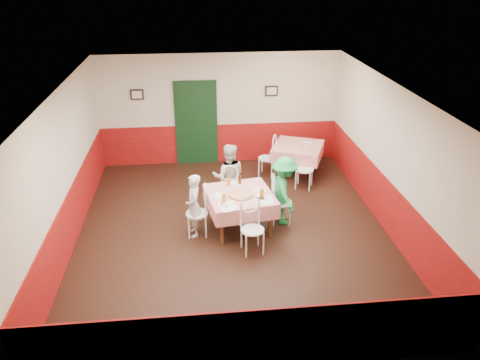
{
  "coord_description": "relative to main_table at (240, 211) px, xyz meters",
  "views": [
    {
      "loc": [
        -0.68,
        -7.86,
        4.83
      ],
      "look_at": [
        0.15,
        0.06,
        1.05
      ],
      "focal_mm": 35.0,
      "sensor_mm": 36.0,
      "label": 1
    }
  ],
  "objects": [
    {
      "name": "pizza",
      "position": [
        0.01,
        -0.08,
        0.4
      ],
      "size": [
        0.52,
        0.52,
        0.03
      ],
      "primitive_type": "cylinder",
      "rotation": [
        0.0,
        0.0,
        0.16
      ],
      "color": "#B74723",
      "rests_on": "main_table"
    },
    {
      "name": "front_wall",
      "position": [
        -0.15,
        -3.56,
        1.02
      ],
      "size": [
        6.0,
        0.1,
        2.8
      ],
      "primitive_type": "cube",
      "color": "beige",
      "rests_on": "ground"
    },
    {
      "name": "chair_second_a",
      "position": [
        0.91,
        2.41,
        0.08
      ],
      "size": [
        0.55,
        0.55,
        0.9
      ],
      "primitive_type": null,
      "rotation": [
        0.0,
        0.0,
        -1.97
      ],
      "color": "white",
      "rests_on": "ground"
    },
    {
      "name": "ceiling",
      "position": [
        -0.15,
        -0.06,
        2.42
      ],
      "size": [
        7.0,
        7.0,
        0.0
      ],
      "primitive_type": "plane",
      "color": "white",
      "rests_on": "back_wall"
    },
    {
      "name": "shaker_b",
      "position": [
        -0.31,
        -0.52,
        0.43
      ],
      "size": [
        0.04,
        0.04,
        0.09
      ],
      "primitive_type": "cylinder",
      "rotation": [
        0.0,
        0.0,
        0.16
      ],
      "color": "silver",
      "rests_on": "main_table"
    },
    {
      "name": "second_table",
      "position": [
        1.66,
        2.41,
        0.0
      ],
      "size": [
        1.47,
        1.47,
        0.77
      ],
      "primitive_type": "cube",
      "rotation": [
        0.0,
        0.0,
        -0.4
      ],
      "color": "red",
      "rests_on": "ground"
    },
    {
      "name": "plate_left",
      "position": [
        -0.42,
        -0.05,
        0.39
      ],
      "size": [
        0.29,
        0.29,
        0.01
      ],
      "primitive_type": "cylinder",
      "rotation": [
        0.0,
        0.0,
        0.16
      ],
      "color": "white",
      "rests_on": "main_table"
    },
    {
      "name": "wainscot_back",
      "position": [
        -0.15,
        3.42,
        0.12
      ],
      "size": [
        6.0,
        0.03,
        1.0
      ],
      "primitive_type": "cube",
      "color": "maroon",
      "rests_on": "ground"
    },
    {
      "name": "menu_right",
      "position": [
        0.44,
        -0.29,
        0.39
      ],
      "size": [
        0.32,
        0.41,
        0.0
      ],
      "primitive_type": "cube",
      "rotation": [
        0.0,
        0.0,
        -0.05
      ],
      "color": "white",
      "rests_on": "main_table"
    },
    {
      "name": "chair_second_b",
      "position": [
        1.66,
        1.66,
        0.08
      ],
      "size": [
        0.55,
        0.55,
        0.9
      ],
      "primitive_type": null,
      "rotation": [
        0.0,
        0.0,
        -0.4
      ],
      "color": "white",
      "rests_on": "ground"
    },
    {
      "name": "floor",
      "position": [
        -0.15,
        -0.06,
        -0.38
      ],
      "size": [
        7.0,
        7.0,
        0.0
      ],
      "primitive_type": "plane",
      "color": "black",
      "rests_on": "ground"
    },
    {
      "name": "chair_near",
      "position": [
        0.14,
        -0.84,
        0.08
      ],
      "size": [
        0.48,
        0.48,
        0.9
      ],
      "primitive_type": null,
      "rotation": [
        0.0,
        0.0,
        0.15
      ],
      "color": "white",
      "rests_on": "ground"
    },
    {
      "name": "picture_right",
      "position": [
        1.15,
        3.39,
        1.48
      ],
      "size": [
        0.32,
        0.03,
        0.26
      ],
      "primitive_type": "cube",
      "color": "black",
      "rests_on": "back_wall"
    },
    {
      "name": "shaker_c",
      "position": [
        -0.37,
        -0.44,
        0.43
      ],
      "size": [
        0.04,
        0.04,
        0.09
      ],
      "primitive_type": "cylinder",
      "rotation": [
        0.0,
        0.0,
        0.16
      ],
      "color": "#B23319",
      "rests_on": "main_table"
    },
    {
      "name": "glass_a",
      "position": [
        -0.33,
        -0.28,
        0.46
      ],
      "size": [
        0.09,
        0.09,
        0.15
      ],
      "primitive_type": "cylinder",
      "rotation": [
        0.0,
        0.0,
        0.16
      ],
      "color": "#BF7219",
      "rests_on": "main_table"
    },
    {
      "name": "wainscot_left",
      "position": [
        -3.14,
        -0.06,
        0.12
      ],
      "size": [
        0.03,
        7.0,
        1.0
      ],
      "primitive_type": "cube",
      "color": "maroon",
      "rests_on": "ground"
    },
    {
      "name": "back_wall",
      "position": [
        -0.15,
        3.44,
        1.02
      ],
      "size": [
        6.0,
        0.1,
        2.8
      ],
      "primitive_type": "cube",
      "color": "beige",
      "rests_on": "ground"
    },
    {
      "name": "menu_left",
      "position": [
        -0.27,
        -0.48,
        0.39
      ],
      "size": [
        0.4,
        0.47,
        0.0
      ],
      "primitive_type": "cube",
      "rotation": [
        0.0,
        0.0,
        0.3
      ],
      "color": "white",
      "rests_on": "main_table"
    },
    {
      "name": "diner_left",
      "position": [
        -0.89,
        -0.14,
        0.25
      ],
      "size": [
        0.34,
        0.48,
        1.25
      ],
      "primitive_type": "imported",
      "rotation": [
        0.0,
        0.0,
        -1.49
      ],
      "color": "gray",
      "rests_on": "ground"
    },
    {
      "name": "picture_left",
      "position": [
        -2.15,
        3.39,
        1.48
      ],
      "size": [
        0.32,
        0.03,
        0.26
      ],
      "primitive_type": "cube",
      "color": "black",
      "rests_on": "back_wall"
    },
    {
      "name": "beer_bottle",
      "position": [
        0.04,
        0.42,
        0.5
      ],
      "size": [
        0.07,
        0.07,
        0.24
      ],
      "primitive_type": "cylinder",
      "rotation": [
        0.0,
        0.0,
        0.16
      ],
      "color": "#381C0A",
      "rests_on": "main_table"
    },
    {
      "name": "left_wall",
      "position": [
        -3.15,
        -0.06,
        1.02
      ],
      "size": [
        0.1,
        7.0,
        2.8
      ],
      "primitive_type": "cube",
      "color": "beige",
      "rests_on": "ground"
    },
    {
      "name": "glass_b",
      "position": [
        0.4,
        -0.14,
        0.46
      ],
      "size": [
        0.09,
        0.09,
        0.15
      ],
      "primitive_type": "cylinder",
      "rotation": [
        0.0,
        0.0,
        0.16
      ],
      "color": "#BF7219",
      "rests_on": "main_table"
    },
    {
      "name": "wainscot_right",
      "position": [
        2.83,
        -0.06,
        0.12
      ],
      "size": [
        0.03,
        7.0,
        1.0
      ],
      "primitive_type": "cube",
      "color": "maroon",
      "rests_on": "ground"
    },
    {
      "name": "chair_right",
      "position": [
        0.84,
        0.14,
        0.08
      ],
      "size": [
        0.45,
        0.45,
        0.9
      ],
      "primitive_type": null,
      "rotation": [
        0.0,
        0.0,
        1.51
      ],
      "color": "white",
      "rests_on": "ground"
    },
    {
      "name": "thermostat",
      "position": [
        -2.05,
        3.39,
        1.12
      ],
      "size": [
        0.1,
        0.03,
        0.1
      ],
      "primitive_type": "cube",
      "color": "white",
      "rests_on": "back_wall"
    },
    {
      "name": "main_table",
      "position": [
        0.0,
        0.0,
        0.0
      ],
      "size": [
        1.4,
        1.4,
        0.77
      ],
      "primitive_type": "cube",
      "rotation": [
        0.0,
        0.0,
        0.16
      ],
      "color": "red",
      "rests_on": "ground"
    },
    {
      "name": "chair_far",
      "position": [
        -0.14,
        0.84,
        0.08
      ],
      "size": [
        0.42,
        0.42,
        0.9
      ],
      "primitive_type": null,
      "rotation": [
        0.0,
        0.0,
        3.14
      ],
      "color": "white",
      "rests_on": "ground"
    },
    {
      "name": "diner_right",
      "position": [
        0.89,
        0.14,
        0.33
      ],
      "size": [
        0.6,
        0.95,
        1.41
      ],
      "primitive_type": "imported",
      "rotation": [
        0.0,
        0.0,
        1.66
      ],
      "color": "gray",
      "rests_on": "ground"
    },
    {
      "name": "chair_left",
      "position": [
        -0.84,
        -0.14,
        0.08
      ],
      "size": [
        0.42,
        0.42,
        0.9
      ],
      "primitive_type": null,
      "rotation": [
        0.0,
        0.0,
        -1.58
      ],
      "color": "white",
      "rests_on": "ground"
    },
    {
      "name": "plate_far",
      "position": [
        -0.07,
        0.43,
        0.39
      ],
      "size": [
        0.29,
        0.29,
        0.01
      ],
      "primitive_type": "cylinder",
      "rotation": [
        0.0,
        0.0,
        0.16
      ],
      "color": "white",
      "rests_on": "main_table"
    },
    {
      "name": "glass_c",
      "position": [
        -0.19,
        0.39,
        0.46
      ],
      "size": [
        0.09,
        0.09,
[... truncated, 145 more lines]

